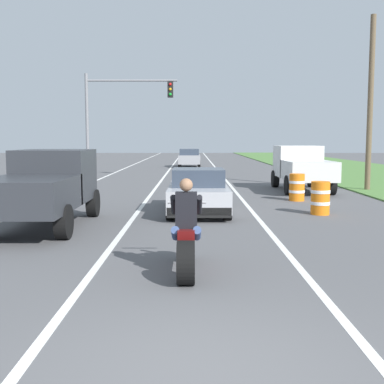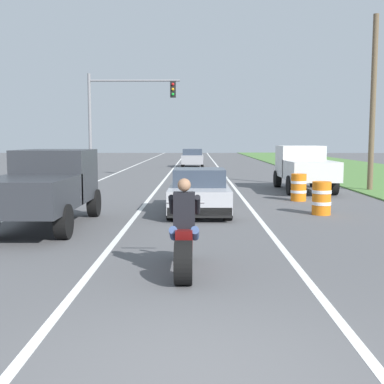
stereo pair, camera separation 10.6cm
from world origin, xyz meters
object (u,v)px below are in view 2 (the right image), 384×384
construction_barrel_mid (299,187)px  pickup_truck_left_lane_dark_grey (46,184)px  traffic_light_mast_near (119,108)px  pickup_truck_right_shoulder_white (304,166)px  construction_barrel_nearest (321,198)px  distant_car_far_ahead (192,158)px  sports_car_silver (199,192)px  motorcycle_with_rider (184,239)px

construction_barrel_mid → pickup_truck_left_lane_dark_grey: bearing=-144.3°
traffic_light_mast_near → construction_barrel_mid: (8.24, -10.41, -3.54)m
pickup_truck_right_shoulder_white → construction_barrel_nearest: 7.02m
distant_car_far_ahead → pickup_truck_left_lane_dark_grey: bearing=-97.2°
construction_barrel_mid → traffic_light_mast_near: bearing=128.4°
pickup_truck_left_lane_dark_grey → pickup_truck_right_shoulder_white: same height
construction_barrel_nearest → distant_car_far_ahead: size_ratio=0.25×
sports_car_silver → pickup_truck_left_lane_dark_grey: bearing=-146.8°
construction_barrel_mid → distant_car_far_ahead: 23.09m
sports_car_silver → pickup_truck_left_lane_dark_grey: size_ratio=0.90×
construction_barrel_nearest → distant_car_far_ahead: bearing=98.9°
sports_car_silver → construction_barrel_mid: (3.69, 2.90, -0.13)m
traffic_light_mast_near → pickup_truck_left_lane_dark_grey: bearing=-87.9°
motorcycle_with_rider → distant_car_far_ahead: motorcycle_with_rider is taller
motorcycle_with_rider → pickup_truck_right_shoulder_white: size_ratio=0.46×
motorcycle_with_rider → pickup_truck_left_lane_dark_grey: 5.87m
pickup_truck_right_shoulder_white → distant_car_far_ahead: bearing=104.8°
pickup_truck_right_shoulder_white → sports_car_silver: bearing=-125.7°
sports_car_silver → pickup_truck_left_lane_dark_grey: pickup_truck_left_lane_dark_grey is taller
sports_car_silver → distant_car_far_ahead: size_ratio=1.08×
pickup_truck_left_lane_dark_grey → traffic_light_mast_near: bearing=92.1°
construction_barrel_mid → sports_car_silver: bearing=-141.8°
sports_car_silver → construction_barrel_nearest: size_ratio=4.30×
pickup_truck_left_lane_dark_grey → construction_barrel_mid: (7.67, 5.50, -0.60)m
motorcycle_with_rider → distant_car_far_ahead: bearing=90.2°
motorcycle_with_rider → pickup_truck_left_lane_dark_grey: bearing=129.1°
motorcycle_with_rider → construction_barrel_nearest: bearing=59.2°
sports_car_silver → distant_car_far_ahead: 25.62m
traffic_light_mast_near → motorcycle_with_rider: bearing=-78.2°
construction_barrel_mid → motorcycle_with_rider: bearing=-111.6°
motorcycle_with_rider → sports_car_silver: motorcycle_with_rider is taller
pickup_truck_right_shoulder_white → traffic_light_mast_near: traffic_light_mast_near is taller
motorcycle_with_rider → traffic_light_mast_near: 21.18m
construction_barrel_nearest → construction_barrel_mid: same height
motorcycle_with_rider → construction_barrel_mid: (3.98, 10.05, -0.09)m
sports_car_silver → construction_barrel_nearest: (3.69, -0.47, -0.13)m
distant_car_far_ahead → pickup_truck_right_shoulder_white: bearing=-75.2°
pickup_truck_left_lane_dark_grey → construction_barrel_mid: size_ratio=4.80×
sports_car_silver → traffic_light_mast_near: size_ratio=0.72×
sports_car_silver → traffic_light_mast_near: traffic_light_mast_near is taller
pickup_truck_right_shoulder_white → motorcycle_with_rider: bearing=-109.9°
construction_barrel_nearest → pickup_truck_left_lane_dark_grey: bearing=-164.5°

